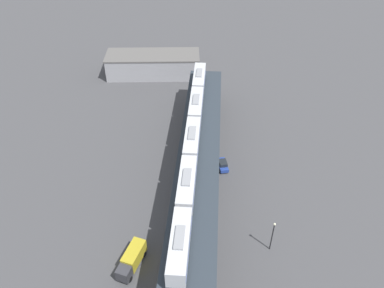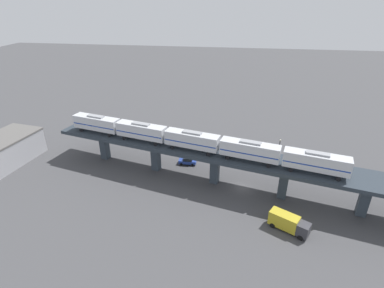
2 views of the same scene
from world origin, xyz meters
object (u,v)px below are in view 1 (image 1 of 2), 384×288
street_car_blue (223,165)px  delivery_truck (132,259)px  street_lamp (273,234)px  warehouse_building (153,65)px  subway_train (192,140)px

street_car_blue → delivery_truck: size_ratio=0.60×
street_car_blue → delivery_truck: delivery_truck is taller
street_lamp → warehouse_building: size_ratio=0.23×
subway_train → delivery_truck: bearing=-124.5°
street_car_blue → warehouse_building: bearing=103.8°
delivery_truck → warehouse_building: 69.14m
delivery_truck → street_lamp: size_ratio=1.06×
street_lamp → street_car_blue: bearing=98.6°
subway_train → delivery_truck: subway_train is taller
warehouse_building → street_lamp: bearing=-77.9°
subway_train → street_car_blue: 12.21m
subway_train → street_lamp: size_ratio=8.84×
street_car_blue → street_lamp: street_lamp is taller
subway_train → warehouse_building: 49.50m
street_car_blue → delivery_truck: bearing=-133.6°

